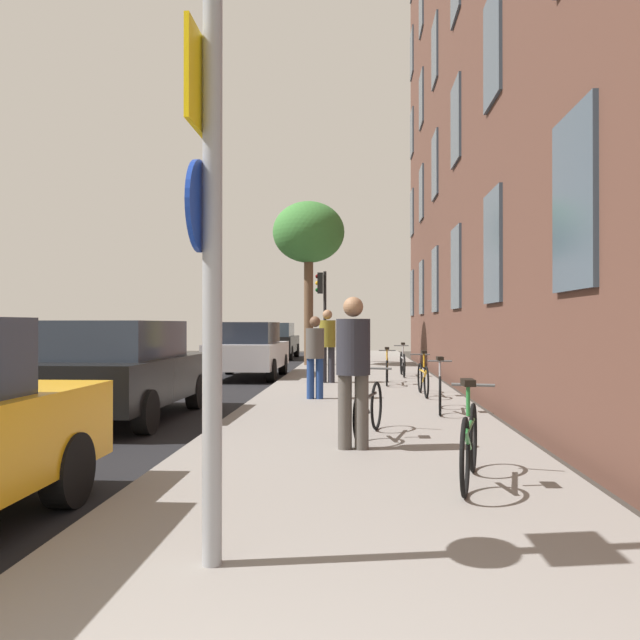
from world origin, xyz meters
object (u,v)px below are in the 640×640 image
object	(u,v)px
bicycle_2	(440,390)
bicycle_1	(369,407)
bicycle_5	(403,363)
car_1	(121,369)
bicycle_0	(469,442)
pedestrian_1	(315,352)
pedestrian_0	(353,362)
car_3	(276,340)
pedestrian_2	(327,341)
sign_post	(209,235)
car_2	(248,349)
bicycle_3	(423,378)
tree_near	(309,234)
bicycle_4	(387,370)
traffic_light	(322,300)

from	to	relation	value
bicycle_2	bicycle_1	bearing A→B (deg)	-117.04
bicycle_5	car_1	distance (m)	9.28
bicycle_0	pedestrian_1	xyz separation A→B (m)	(-1.86, 6.47, 0.54)
pedestrian_0	bicycle_0	bearing A→B (deg)	-55.11
car_1	car_3	distance (m)	18.33
pedestrian_2	car_3	bearing A→B (deg)	103.07
bicycle_0	bicycle_5	xyz separation A→B (m)	(0.22, 12.00, -0.01)
sign_post	car_2	xyz separation A→B (m)	(-2.27, 14.36, -1.28)
bicycle_1	bicycle_5	size ratio (longest dim) A/B	0.96
bicycle_5	pedestrian_1	size ratio (longest dim) A/B	1.08
bicycle_3	pedestrian_1	bearing A→B (deg)	-161.52
pedestrian_1	car_1	bearing A→B (deg)	-143.92
sign_post	pedestrian_0	bearing A→B (deg)	76.73
bicycle_3	car_3	bearing A→B (deg)	108.13
bicycle_5	car_3	world-z (taller)	car_3
bicycle_0	pedestrian_2	distance (m)	10.06
pedestrian_2	tree_near	bearing A→B (deg)	98.41
bicycle_5	pedestrian_2	world-z (taller)	pedestrian_2
bicycle_1	car_1	world-z (taller)	car_1
bicycle_2	bicycle_4	xyz separation A→B (m)	(-0.66, 4.80, -0.01)
bicycle_2	car_3	world-z (taller)	car_3
bicycle_1	car_2	xyz separation A→B (m)	(-3.31, 9.90, 0.35)
tree_near	car_3	distance (m)	7.38
bicycle_3	pedestrian_2	size ratio (longest dim) A/B	0.93
sign_post	tree_near	bearing A→B (deg)	92.64
traffic_light	tree_near	xyz separation A→B (m)	(-0.39, -1.71, 2.27)
sign_post	pedestrian_1	world-z (taller)	sign_post
traffic_light	sign_post	bearing A→B (deg)	-88.66
traffic_light	bicycle_1	bearing A→B (deg)	-84.57
bicycle_4	car_1	distance (m)	7.03
bicycle_2	bicycle_5	world-z (taller)	bicycle_5
tree_near	pedestrian_0	world-z (taller)	tree_near
bicycle_5	pedestrian_2	distance (m)	2.99
bicycle_3	bicycle_0	bearing A→B (deg)	-92.45
bicycle_2	pedestrian_1	xyz separation A→B (m)	(-2.20, 1.68, 0.56)
bicycle_2	car_1	distance (m)	5.27
traffic_light	car_2	xyz separation A→B (m)	(-1.79, -6.07, -1.66)
tree_near	sign_post	bearing A→B (deg)	-87.36
bicycle_2	pedestrian_0	xyz separation A→B (m)	(-1.42, -3.26, 0.66)
tree_near	car_1	size ratio (longest dim) A/B	1.36
bicycle_1	pedestrian_0	size ratio (longest dim) A/B	0.94
bicycle_0	bicycle_4	distance (m)	9.60
car_2	tree_near	bearing A→B (deg)	72.19
traffic_light	bicycle_1	xyz separation A→B (m)	(1.52, -15.97, -2.01)
bicycle_4	bicycle_3	bearing A→B (deg)	-75.38
bicycle_3	bicycle_2	bearing A→B (deg)	-89.14
bicycle_0	car_1	world-z (taller)	car_1
sign_post	bicycle_2	xyz separation A→B (m)	(2.27, 6.86, -1.64)
bicycle_4	car_3	world-z (taller)	car_3
pedestrian_0	pedestrian_1	size ratio (longest dim) A/B	1.10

